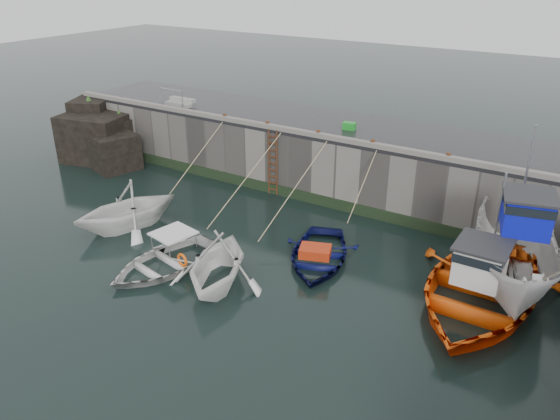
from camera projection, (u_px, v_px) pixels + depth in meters
The scene contains 24 objects.
ground at pixel (160, 308), 17.79m from camera, with size 120.00×120.00×0.00m, color black.
quay_back at pixel (335, 157), 26.75m from camera, with size 30.00×5.00×3.00m, color slate.
road_back at pixel (337, 125), 26.09m from camera, with size 30.00×5.00×0.16m, color black.
kerb_back at pixel (313, 134), 24.21m from camera, with size 30.00×0.30×0.20m, color slate.
algae_back at pixel (310, 198), 25.33m from camera, with size 30.00×0.08×0.50m, color black.
rock_outcrop at pixel (101, 137), 30.48m from camera, with size 5.85×4.24×3.41m.
ladder at pixel (273, 163), 25.69m from camera, with size 0.51×0.08×3.20m.
boat_near_white at pixel (129, 227), 23.17m from camera, with size 3.83×4.43×2.34m, color white.
boat_near_white_rope at pixel (196, 192), 26.55m from camera, with size 0.04×4.61×3.10m, color tan, non-canonical shape.
boat_near_blue at pixel (165, 267), 20.15m from camera, with size 3.23×4.52×0.94m, color silver.
boat_near_blue_rope at pixel (247, 215), 24.17m from camera, with size 0.04×6.06×3.10m, color tan, non-canonical shape.
boat_near_blacktrim at pixel (218, 283), 19.16m from camera, with size 3.62×4.20×2.21m, color white.
boat_near_blacktrim_rope at pixel (293, 227), 23.11m from camera, with size 0.04×5.89×3.10m, color tan, non-canonical shape.
boat_near_navy at pixel (318, 260), 20.63m from camera, with size 3.18×4.46×0.92m, color #0A0E44.
boat_near_navy_rope at pixel (357, 225), 23.32m from camera, with size 0.04×3.28×3.10m, color tan, non-canonical shape.
boat_far_white at pixel (515, 257), 18.50m from camera, with size 4.38×7.67×5.79m.
boat_far_orange at pixel (479, 289), 17.89m from camera, with size 5.32×7.44×4.54m.
fish_crate at pixel (349, 126), 25.13m from camera, with size 0.58×0.37×0.33m, color #1A9025.
railing at pixel (180, 102), 29.22m from camera, with size 1.60×1.05×1.00m.
bollard_a at pixel (225, 117), 26.68m from camera, with size 0.18×0.18×0.28m, color #3F1E0F.
bollard_b at pixel (267, 124), 25.47m from camera, with size 0.18×0.18×0.28m, color #3F1E0F.
bollard_c at pixel (318, 133), 24.17m from camera, with size 0.18×0.18×0.28m, color #3F1E0F.
bollard_d at pixel (373, 143), 22.92m from camera, with size 0.18×0.18×0.28m, color #3F1E0F.
bollard_e at pixel (448, 157), 21.37m from camera, with size 0.18×0.18×0.28m, color #3F1E0F.
Camera 1 is at (11.17, -10.43, 10.41)m, focal length 35.00 mm.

